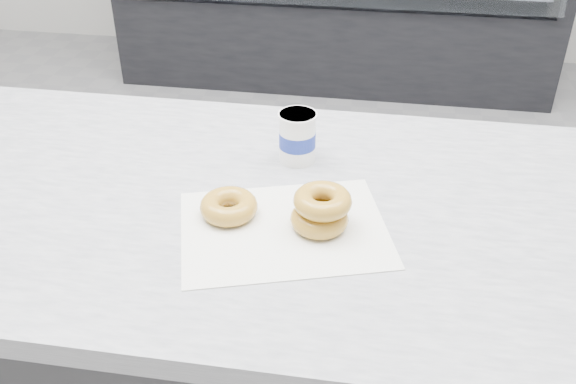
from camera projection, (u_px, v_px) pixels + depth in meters
name	position (u px, v px, depth m)	size (l,w,h in m)	color
ground	(271.00, 320.00, 2.14)	(5.00, 5.00, 0.00)	gray
counter	(218.00, 365.00, 1.40)	(3.06, 0.76, 0.90)	#333335
wax_paper	(284.00, 229.00, 1.07)	(0.34, 0.26, 0.00)	silver
donut_single	(229.00, 206.00, 1.09)	(0.10, 0.10, 0.03)	#B48531
donut_stack	(321.00, 210.00, 1.05)	(0.14, 0.14, 0.07)	#B48531
coffee_cup	(297.00, 137.00, 1.23)	(0.08, 0.08, 0.10)	white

